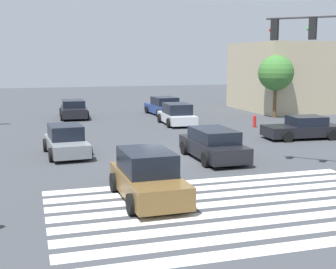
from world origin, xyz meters
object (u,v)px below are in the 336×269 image
at_px(car_4, 213,144).
at_px(car_6, 66,141).
at_px(fire_hydrant, 255,121).
at_px(car_2, 148,177).
at_px(tree_corner_c, 276,73).
at_px(car_3, 74,109).
at_px(car_1, 177,115).
at_px(car_5, 164,107).
at_px(car_0, 303,128).

distance_m(car_4, car_6, 7.23).
distance_m(car_4, fire_hydrant, 10.97).
xyz_separation_m(car_2, car_6, (-2.05, 8.28, -0.09)).
xyz_separation_m(car_2, tree_corner_c, (15.17, 18.42, 2.77)).
relative_size(car_2, fire_hydrant, 5.06).
xyz_separation_m(car_3, fire_hydrant, (11.47, -8.77, -0.26)).
relative_size(car_1, car_6, 1.03).
xyz_separation_m(car_2, car_4, (4.53, 5.28, -0.07)).
distance_m(car_5, fire_hydrant, 9.56).
bearing_deg(car_5, fire_hydrant, -159.18).
xyz_separation_m(car_0, fire_hydrant, (-0.67, 4.92, -0.19)).
relative_size(car_4, car_6, 1.09).
bearing_deg(car_6, fire_hydrant, 109.92).
bearing_deg(car_2, car_0, 126.43).
bearing_deg(tree_corner_c, car_5, 151.81).
relative_size(car_2, tree_corner_c, 0.88).
relative_size(car_0, car_6, 1.09).
relative_size(car_3, tree_corner_c, 0.92).
height_order(car_6, tree_corner_c, tree_corner_c).
xyz_separation_m(car_0, car_3, (-12.14, 13.69, 0.07)).
bearing_deg(car_2, car_5, 161.33).
height_order(car_2, car_3, car_2).
distance_m(car_1, car_5, 5.92).
bearing_deg(car_1, car_6, 137.31).
bearing_deg(car_0, car_5, -67.53).
height_order(car_4, car_5, car_5).
relative_size(car_0, car_3, 1.02).
bearing_deg(car_4, car_0, -62.64).
bearing_deg(car_1, fire_hydrant, -118.69).
bearing_deg(car_1, car_5, -5.18).
bearing_deg(tree_corner_c, car_3, 164.25).
relative_size(car_6, fire_hydrant, 4.99).
xyz_separation_m(tree_corner_c, fire_hydrant, (-4.01, -4.40, -3.12)).
bearing_deg(car_3, car_6, -4.28).
height_order(car_3, car_4, car_4).
bearing_deg(car_1, car_4, 172.73).
xyz_separation_m(car_3, car_6, (-1.73, -14.50, -0.01)).
xyz_separation_m(car_0, car_2, (-11.82, -9.10, 0.16)).
relative_size(car_1, car_5, 0.89).
bearing_deg(fire_hydrant, car_4, -127.18).
bearing_deg(car_5, car_1, 168.94).
height_order(car_1, car_4, car_1).
bearing_deg(car_4, car_3, 15.18).
bearing_deg(car_5, car_3, 85.55).
bearing_deg(car_0, fire_hydrant, -78.67).
bearing_deg(car_5, car_0, -164.93).
bearing_deg(car_1, car_2, 161.16).
bearing_deg(tree_corner_c, fire_hydrant, -132.34).
bearing_deg(car_2, fire_hydrant, 140.34).
xyz_separation_m(car_6, tree_corner_c, (17.21, 10.13, 2.87)).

